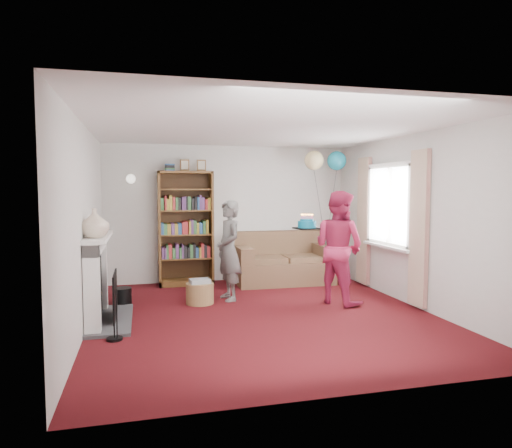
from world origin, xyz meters
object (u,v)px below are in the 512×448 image
object	(u,v)px
person_magenta	(339,247)
birthday_cake	(307,224)
bookcase	(185,229)
sofa	(282,263)
person_striped	(229,250)

from	to	relation	value
person_magenta	birthday_cake	bearing A→B (deg)	40.24
bookcase	birthday_cake	bearing A→B (deg)	-46.75
sofa	person_striped	size ratio (longest dim) A/B	1.13
bookcase	person_magenta	xyz separation A→B (m)	(2.09, -1.91, -0.15)
sofa	birthday_cake	xyz separation A→B (m)	(-0.09, -1.52, 0.83)
sofa	birthday_cake	size ratio (longest dim) A/B	5.22
bookcase	sofa	distance (m)	1.86
person_striped	birthday_cake	xyz separation A→B (m)	(1.11, -0.42, 0.41)
sofa	person_magenta	world-z (taller)	person_magenta
person_magenta	birthday_cake	distance (m)	0.58
sofa	birthday_cake	world-z (taller)	birthday_cake
bookcase	person_striped	size ratio (longest dim) A/B	1.45
person_striped	bookcase	bearing A→B (deg)	-168.63
sofa	person_magenta	size ratio (longest dim) A/B	1.03
sofa	person_striped	bearing A→B (deg)	-136.49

